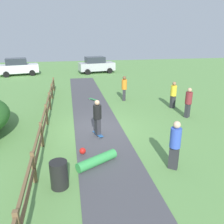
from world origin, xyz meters
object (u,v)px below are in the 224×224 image
at_px(bystander_orange, 124,87).
at_px(bystander_maroon, 188,101).
at_px(trash_bin, 59,175).
at_px(bystander_yellow, 173,94).
at_px(skateboard_loose, 93,99).
at_px(skater_riding, 97,116).
at_px(bystander_blue, 175,143).
at_px(parked_car_white, 18,67).
at_px(skater_fallen, 96,160).
at_px(parked_car_silver, 96,65).

xyz_separation_m(bystander_orange, bystander_maroon, (2.76, -4.07, -0.02)).
relative_size(trash_bin, bystander_yellow, 0.52).
bearing_deg(skateboard_loose, skater_riding, -94.08).
bearing_deg(skateboard_loose, bystander_yellow, -28.32).
bearing_deg(bystander_maroon, trash_bin, -143.81).
distance_m(bystander_orange, bystander_maroon, 4.92).
distance_m(bystander_blue, parked_car_white, 23.03).
height_order(skater_fallen, parked_car_white, parked_car_white).
xyz_separation_m(skateboard_loose, bystander_blue, (1.87, -9.28, 0.92)).
xyz_separation_m(bystander_blue, bystander_yellow, (3.01, 6.65, -0.07)).
height_order(trash_bin, parked_car_silver, parked_car_silver).
bearing_deg(skater_fallen, bystander_blue, -15.95).
xyz_separation_m(skater_fallen, bystander_maroon, (5.78, 4.06, 0.76)).
xyz_separation_m(trash_bin, skater_riding, (1.67, 3.60, 0.53)).
distance_m(trash_bin, skater_riding, 4.01).
bearing_deg(skater_riding, bystander_blue, -54.82).
height_order(skater_fallen, bystander_orange, bystander_orange).
bearing_deg(bystander_orange, bystander_yellow, -40.00).
bearing_deg(bystander_blue, trash_bin, -175.22).
relative_size(bystander_maroon, parked_car_silver, 0.39).
bearing_deg(trash_bin, parked_car_white, 103.33).
height_order(skater_fallen, parked_car_silver, parked_car_silver).
relative_size(skateboard_loose, bystander_yellow, 0.45).
xyz_separation_m(skater_riding, bystander_blue, (2.30, -3.27, 0.03)).
distance_m(trash_bin, bystander_blue, 4.03).
bearing_deg(skater_fallen, trash_bin, -139.24).
bearing_deg(bystander_blue, bystander_maroon, 57.47).
height_order(bystander_orange, parked_car_silver, parked_car_silver).
height_order(skater_fallen, skateboard_loose, skater_fallen).
xyz_separation_m(trash_bin, bystander_maroon, (7.06, 5.16, 0.51)).
height_order(trash_bin, bystander_yellow, bystander_yellow).
distance_m(trash_bin, skater_fallen, 1.71).
bearing_deg(bystander_orange, parked_car_silver, 92.33).
relative_size(bystander_maroon, parked_car_white, 0.39).
xyz_separation_m(skater_fallen, bystander_orange, (3.02, 8.13, 0.77)).
xyz_separation_m(skater_fallen, bystander_blue, (2.70, -0.77, 0.81)).
xyz_separation_m(skateboard_loose, parked_car_silver, (1.70, 11.89, 0.87)).
bearing_deg(parked_car_white, bystander_blue, -66.80).
height_order(skater_fallen, bystander_maroon, bystander_maroon).
distance_m(skater_riding, parked_car_silver, 18.02).
bearing_deg(parked_car_silver, bystander_orange, -87.67).
height_order(bystander_blue, bystander_orange, bystander_blue).
bearing_deg(trash_bin, parked_car_silver, 79.97).
xyz_separation_m(skater_fallen, skateboard_loose, (0.82, 8.51, -0.11)).
height_order(trash_bin, skateboard_loose, trash_bin).
xyz_separation_m(bystander_yellow, bystander_maroon, (0.07, -1.82, 0.01)).
height_order(bystander_yellow, parked_car_white, parked_car_white).
xyz_separation_m(bystander_orange, parked_car_silver, (-0.50, 12.26, -0.01)).
distance_m(trash_bin, bystander_maroon, 8.76).
height_order(skateboard_loose, bystander_orange, bystander_orange).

